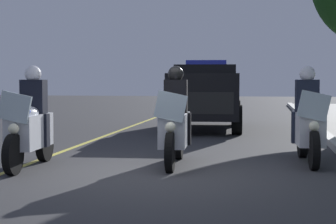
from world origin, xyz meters
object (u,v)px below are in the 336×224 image
at_px(police_motorcycle_lead_right, 175,125).
at_px(police_motorcycle_trailing, 308,124).
at_px(police_suv, 206,93).
at_px(police_motorcycle_lead_left, 30,126).

relative_size(police_motorcycle_lead_right, police_motorcycle_trailing, 1.00).
bearing_deg(police_motorcycle_trailing, police_suv, -159.45).
relative_size(police_motorcycle_lead_left, police_motorcycle_trailing, 1.00).
distance_m(police_motorcycle_lead_right, police_suv, 7.12).
distance_m(police_motorcycle_lead_left, police_motorcycle_trailing, 4.82).
distance_m(police_motorcycle_lead_right, police_motorcycle_trailing, 2.37).
distance_m(police_motorcycle_trailing, police_suv, 6.96).
relative_size(police_motorcycle_lead_left, police_motorcycle_lead_right, 1.00).
height_order(police_motorcycle_trailing, police_suv, police_suv).
xyz_separation_m(police_motorcycle_lead_right, police_suv, (-7.11, -0.14, 0.37)).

